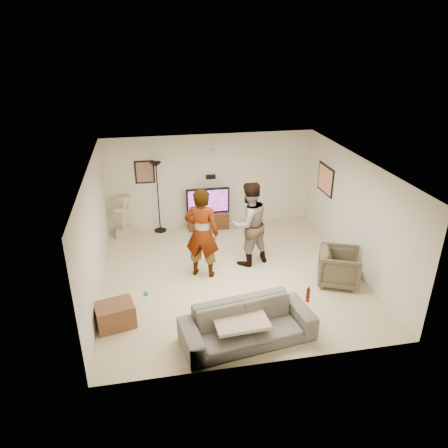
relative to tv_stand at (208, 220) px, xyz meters
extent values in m
cube|color=#C5B494|center=(0.11, -2.50, -0.24)|extent=(5.50, 5.50, 0.02)
cube|color=white|center=(0.11, -2.50, 2.28)|extent=(5.50, 5.50, 0.02)
cube|color=beige|center=(0.11, 0.25, 1.02)|extent=(5.50, 0.04, 2.50)
cube|color=beige|center=(0.11, -5.25, 1.02)|extent=(5.50, 0.04, 2.50)
cube|color=beige|center=(-2.64, -2.50, 1.02)|extent=(0.04, 5.50, 2.50)
cube|color=beige|center=(2.86, -2.50, 1.02)|extent=(0.04, 5.50, 2.50)
cylinder|color=white|center=(0.11, 0.22, 1.87)|extent=(0.26, 0.04, 0.26)
cube|color=black|center=(0.11, 0.19, 1.15)|extent=(0.25, 0.10, 0.10)
cube|color=brown|center=(-1.59, 0.23, 1.37)|extent=(0.42, 0.03, 0.52)
cube|color=#E48C65|center=(2.84, -0.90, 1.27)|extent=(0.03, 0.78, 0.62)
cube|color=#3A2110|center=(0.00, 0.00, 0.00)|extent=(1.08, 0.45, 0.45)
cube|color=silver|center=(-0.09, -0.40, -0.19)|extent=(0.40, 0.30, 0.07)
cube|color=black|center=(0.00, 0.00, 0.56)|extent=(1.14, 0.08, 0.68)
cube|color=#853EDB|center=(0.00, -0.04, 0.56)|extent=(1.05, 0.01, 0.60)
cylinder|color=black|center=(-1.30, 0.04, 0.72)|extent=(0.32, 0.32, 1.89)
cube|color=tan|center=(-2.24, -0.08, 0.34)|extent=(0.40, 0.40, 1.14)
imported|color=#B3B3BC|center=(-0.49, -2.36, 0.78)|extent=(0.86, 0.72, 2.01)
imported|color=navy|center=(0.61, -2.03, 0.75)|extent=(1.14, 1.01, 1.95)
imported|color=#5B5750|center=(-0.04, -4.65, 0.11)|extent=(2.38, 1.22, 0.66)
cube|color=beige|center=(-0.17, -4.65, 0.22)|extent=(0.94, 0.75, 0.06)
cylinder|color=#3B1F09|center=(1.00, -4.65, 0.56)|extent=(0.06, 0.06, 0.25)
imported|color=#4C4534|center=(2.28, -3.23, 0.16)|extent=(1.09, 1.07, 0.76)
cube|color=brown|center=(-2.29, -3.82, 0.00)|extent=(0.77, 0.65, 0.45)
sphere|color=#0CA79F|center=(-1.73, -2.95, -0.18)|extent=(0.09, 0.09, 0.09)
camera|label=1|loc=(-1.51, -10.25, 4.64)|focal=33.68mm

